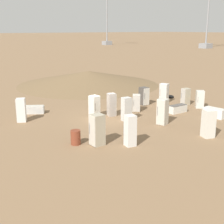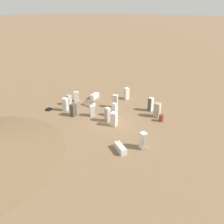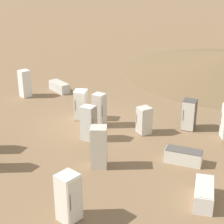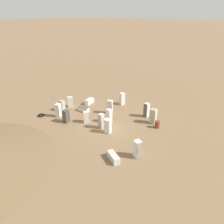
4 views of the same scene
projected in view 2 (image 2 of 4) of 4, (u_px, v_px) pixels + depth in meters
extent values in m
plane|color=#846647|center=(112.00, 123.00, 27.77)|extent=(1000.00, 1000.00, 0.00)
cube|color=#A89E93|center=(108.00, 115.00, 27.78)|extent=(0.68, 0.70, 1.88)
cube|color=beige|center=(106.00, 114.00, 27.99)|extent=(0.55, 0.14, 1.80)
cylinder|color=#2D2D2D|center=(107.00, 113.00, 28.09)|extent=(0.02, 0.02, 0.66)
cube|color=white|center=(95.00, 96.00, 35.24)|extent=(1.76, 0.91, 0.72)
cube|color=silver|center=(95.00, 94.00, 35.07)|extent=(1.69, 0.87, 0.04)
cube|color=white|center=(65.00, 104.00, 30.74)|extent=(0.92, 0.81, 1.86)
cube|color=silver|center=(67.00, 105.00, 30.66)|extent=(0.70, 0.30, 1.78)
cylinder|color=#2D2D2D|center=(66.00, 105.00, 30.39)|extent=(0.02, 0.02, 0.65)
cube|color=#B2A88E|center=(69.00, 100.00, 32.66)|extent=(0.70, 0.71, 1.55)
cube|color=#BCB7AD|center=(70.00, 100.00, 32.45)|extent=(0.59, 0.12, 1.49)
cylinder|color=#2D2D2D|center=(69.00, 100.00, 32.26)|extent=(0.02, 0.02, 0.54)
cube|color=white|center=(151.00, 104.00, 30.70)|extent=(0.67, 0.68, 1.92)
cube|color=#56514C|center=(149.00, 105.00, 30.50)|extent=(0.13, 0.57, 1.85)
cylinder|color=#2D2D2D|center=(148.00, 104.00, 30.58)|extent=(0.02, 0.02, 0.67)
cube|color=silver|center=(120.00, 148.00, 22.18)|extent=(1.48, 1.91, 0.62)
cube|color=beige|center=(120.00, 146.00, 22.04)|extent=(1.42, 1.83, 0.04)
cube|color=silver|center=(90.00, 104.00, 32.56)|extent=(0.67, 1.68, 0.62)
cube|color=#56514C|center=(90.00, 102.00, 32.42)|extent=(0.65, 1.61, 0.04)
cube|color=beige|center=(92.00, 111.00, 29.27)|extent=(0.88, 0.89, 1.47)
cube|color=#BCB7AD|center=(95.00, 111.00, 29.34)|extent=(0.42, 0.51, 1.41)
cylinder|color=#2D2D2D|center=(95.00, 111.00, 29.12)|extent=(0.02, 0.02, 0.52)
cube|color=#4C4742|center=(73.00, 110.00, 29.29)|extent=(0.74, 0.71, 1.66)
cube|color=silver|center=(75.00, 109.00, 29.56)|extent=(0.05, 0.67, 1.59)
cylinder|color=#2D2D2D|center=(77.00, 109.00, 29.42)|extent=(0.02, 0.02, 0.58)
cube|color=#B2A88E|center=(157.00, 110.00, 28.96)|extent=(0.73, 0.75, 1.94)
cube|color=beige|center=(160.00, 111.00, 28.76)|extent=(0.68, 0.06, 1.86)
cylinder|color=#2D2D2D|center=(159.00, 111.00, 28.52)|extent=(0.02, 0.02, 0.68)
cube|color=silver|center=(115.00, 110.00, 29.17)|extent=(0.64, 0.71, 1.83)
cube|color=gray|center=(113.00, 109.00, 29.38)|extent=(0.55, 0.09, 1.75)
cylinder|color=#2D2D2D|center=(114.00, 108.00, 29.50)|extent=(0.02, 0.02, 0.64)
cube|color=silver|center=(126.00, 94.00, 34.70)|extent=(0.89, 0.87, 1.83)
cube|color=silver|center=(125.00, 93.00, 34.97)|extent=(0.65, 0.27, 1.76)
cylinder|color=#2D2D2D|center=(126.00, 92.00, 35.08)|extent=(0.02, 0.02, 0.64)
cube|color=beige|center=(76.00, 97.00, 33.86)|extent=(1.01, 1.00, 1.58)
cube|color=silver|center=(79.00, 96.00, 33.94)|extent=(0.46, 0.52, 1.52)
cylinder|color=#2D2D2D|center=(79.00, 96.00, 33.70)|extent=(0.02, 0.02, 0.55)
cube|color=silver|center=(114.00, 119.00, 26.73)|extent=(0.77, 0.79, 1.76)
cube|color=silver|center=(115.00, 118.00, 27.01)|extent=(0.16, 0.66, 1.69)
cylinder|color=#2D2D2D|center=(117.00, 118.00, 26.90)|extent=(0.02, 0.02, 0.62)
cube|color=white|center=(143.00, 140.00, 22.38)|extent=(0.86, 0.87, 1.82)
cube|color=gray|center=(145.00, 142.00, 22.10)|extent=(0.56, 0.31, 1.75)
cylinder|color=#2D2D2D|center=(143.00, 142.00, 21.95)|extent=(0.02, 0.02, 0.64)
cube|color=beige|center=(115.00, 101.00, 31.69)|extent=(0.86, 0.86, 1.93)
cube|color=beige|center=(117.00, 102.00, 31.60)|extent=(0.63, 0.25, 1.86)
cylinder|color=#2D2D2D|center=(117.00, 102.00, 31.34)|extent=(0.02, 0.02, 0.68)
torus|color=black|center=(49.00, 109.00, 31.25)|extent=(0.92, 0.92, 0.21)
cylinder|color=brown|center=(161.00, 118.00, 28.00)|extent=(0.61, 0.61, 0.91)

